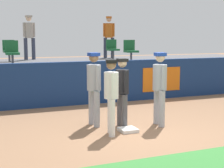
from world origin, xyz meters
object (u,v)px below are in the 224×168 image
object	(u,v)px
first_base	(128,130)
player_coach_visitor	(94,84)
seat_back_right	(112,48)
spectator_capped	(109,34)
seat_back_left	(9,49)
spectator_hooded	(29,34)
player_fielder_home	(111,92)
player_runner_visitor	(160,84)
seat_front_left	(12,51)
seat_front_right	(130,49)
player_umpire	(122,88)

from	to	relation	value
first_base	player_coach_visitor	world-z (taller)	player_coach_visitor
seat_back_right	spectator_capped	distance (m)	0.92
first_base	player_coach_visitor	xyz separation A→B (m)	(-0.55, 0.83, 1.02)
seat_back_left	player_coach_visitor	bearing A→B (deg)	-76.70
first_base	spectator_hooded	distance (m)	8.06
first_base	player_fielder_home	world-z (taller)	player_fielder_home
player_runner_visitor	spectator_hooded	size ratio (longest dim) A/B	0.99
seat_front_left	seat_front_right	bearing A→B (deg)	0.00
player_runner_visitor	spectator_capped	distance (m)	7.52
first_base	spectator_capped	distance (m)	8.22
player_umpire	seat_front_right	xyz separation A→B (m)	(2.37, 4.58, 0.73)
seat_front_left	player_fielder_home	bearing A→B (deg)	-72.77
first_base	player_runner_visitor	xyz separation A→B (m)	(0.96, 0.24, 1.02)
spectator_hooded	seat_back_right	bearing A→B (deg)	158.87
player_umpire	spectator_capped	size ratio (longest dim) A/B	0.91
first_base	player_coach_visitor	distance (m)	1.42
player_umpire	spectator_capped	bearing A→B (deg)	162.13
seat_back_left	seat_front_right	size ratio (longest dim) A/B	1.00
player_fielder_home	spectator_hooded	world-z (taller)	spectator_hooded
seat_front_left	spectator_hooded	distance (m)	2.90
player_umpire	spectator_capped	distance (m)	7.60
player_umpire	seat_front_left	size ratio (longest dim) A/B	2.01
player_coach_visitor	seat_back_right	size ratio (longest dim) A/B	2.17
seat_front_left	seat_front_right	size ratio (longest dim) A/B	1.00
seat_back_right	spectator_hooded	size ratio (longest dim) A/B	0.46
spectator_capped	seat_back_left	bearing A→B (deg)	28.80
first_base	player_umpire	distance (m)	1.03
seat_back_left	seat_back_right	bearing A→B (deg)	0.00
player_runner_visitor	seat_front_left	world-z (taller)	seat_front_left
seat_front_left	spectator_hooded	size ratio (longest dim) A/B	0.46
seat_back_right	seat_front_right	world-z (taller)	same
first_base	seat_back_left	distance (m)	7.28
player_umpire	seat_back_right	distance (m)	6.84
player_runner_visitor	spectator_hooded	world-z (taller)	spectator_hooded
player_umpire	spectator_capped	xyz separation A→B (m)	(2.45, 7.07, 1.34)
first_base	seat_front_left	world-z (taller)	seat_front_left
player_fielder_home	seat_back_left	size ratio (longest dim) A/B	2.03
seat_front_right	spectator_hooded	xyz separation A→B (m)	(-3.44, 2.65, 0.59)
player_runner_visitor	spectator_hooded	bearing A→B (deg)	-158.30
player_coach_visitor	spectator_hooded	distance (m)	6.96
seat_front_right	seat_front_left	bearing A→B (deg)	-180.00
player_runner_visitor	seat_front_left	size ratio (longest dim) A/B	2.17
seat_front_left	seat_back_right	size ratio (longest dim) A/B	1.00
player_coach_visitor	seat_back_right	xyz separation A→B (m)	(2.93, 5.98, 0.66)
seat_front_left	seat_back_left	bearing A→B (deg)	87.69
player_fielder_home	seat_front_left	size ratio (longest dim) A/B	2.03
player_fielder_home	seat_front_right	distance (m)	5.89
player_runner_visitor	player_coach_visitor	distance (m)	1.63
seat_back_left	spectator_hooded	size ratio (longest dim) A/B	0.46
seat_back_right	player_coach_visitor	bearing A→B (deg)	-116.08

